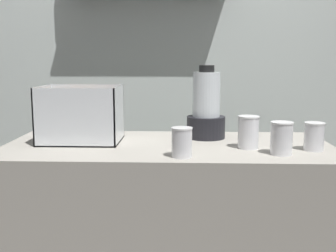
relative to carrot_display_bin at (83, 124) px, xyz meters
name	(u,v)px	position (x,y,z in m)	size (l,w,h in m)	color
counter	(168,243)	(0.38, -0.05, -0.53)	(1.40, 0.64, 0.90)	#9E998E
back_wall_unit	(172,57)	(0.37, 0.71, 0.29)	(2.60, 0.24, 2.50)	silver
carrot_display_bin	(83,124)	(0.00, 0.00, 0.00)	(0.34, 0.26, 0.25)	white
blender_pitcher	(206,110)	(0.55, 0.11, 0.05)	(0.18, 0.18, 0.33)	black
juice_cup_carrot_far_left	(182,144)	(0.44, -0.28, -0.03)	(0.08, 0.08, 0.11)	white
juice_cup_beet_left	(248,134)	(0.71, -0.12, -0.02)	(0.09, 0.09, 0.13)	white
juice_cup_mango_middle	(281,140)	(0.82, -0.23, -0.02)	(0.09, 0.09, 0.13)	white
juice_cup_orange_right	(314,138)	(0.97, -0.15, -0.03)	(0.08, 0.08, 0.11)	white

